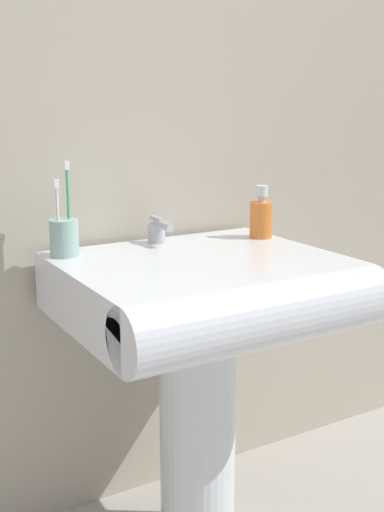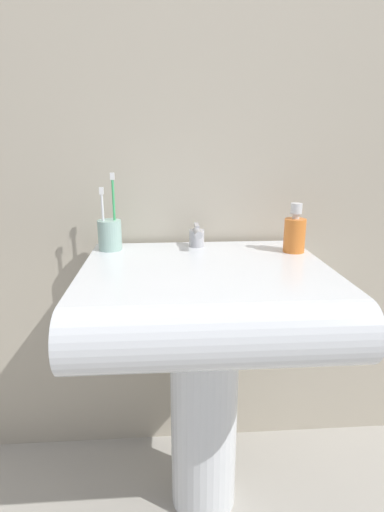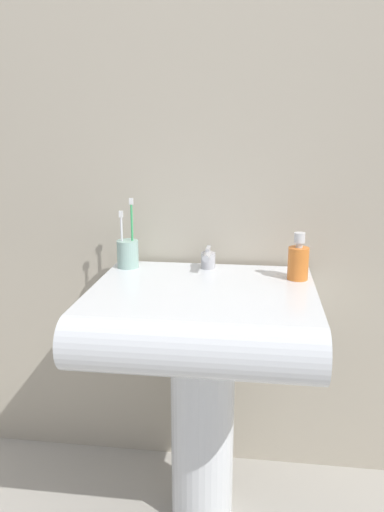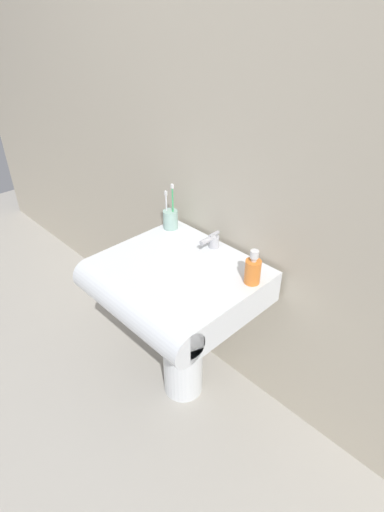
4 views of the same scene
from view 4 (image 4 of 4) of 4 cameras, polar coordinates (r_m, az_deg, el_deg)
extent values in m
plane|color=#ADA89E|center=(2.13, -1.23, -18.16)|extent=(6.00, 6.00, 0.00)
cube|color=#B7AD99|center=(1.62, 6.29, 16.31)|extent=(5.00, 0.05, 2.40)
cylinder|color=white|center=(1.90, -1.34, -12.43)|extent=(0.19, 0.19, 0.61)
cube|color=white|center=(1.66, -1.51, -3.33)|extent=(0.63, 0.51, 0.14)
cylinder|color=white|center=(1.53, -8.50, -7.22)|extent=(0.63, 0.14, 0.14)
cylinder|color=#B7B7BC|center=(1.72, 3.14, 2.05)|extent=(0.05, 0.05, 0.05)
cylinder|color=#B7B7BC|center=(1.69, 2.26, 2.32)|extent=(0.02, 0.08, 0.02)
cube|color=#B7B7BC|center=(1.70, 3.18, 3.14)|extent=(0.01, 0.06, 0.01)
cylinder|color=#99BFB2|center=(1.86, -3.10, 5.24)|extent=(0.07, 0.07, 0.09)
cylinder|color=white|center=(1.85, -3.66, 6.58)|extent=(0.01, 0.01, 0.15)
cube|color=white|center=(1.81, -3.76, 8.96)|extent=(0.01, 0.01, 0.02)
cylinder|color=#3FB266|center=(1.82, -2.75, 6.94)|extent=(0.01, 0.01, 0.19)
cube|color=white|center=(1.78, -2.84, 9.93)|extent=(0.01, 0.01, 0.02)
cylinder|color=orange|center=(1.51, 8.65, -2.23)|extent=(0.06, 0.06, 0.10)
cylinder|color=silver|center=(1.48, 8.83, -0.47)|extent=(0.02, 0.02, 0.01)
cylinder|color=silver|center=(1.47, 8.91, 0.25)|extent=(0.03, 0.03, 0.03)
camera|label=1|loc=(1.87, -52.20, 2.29)|focal=45.00mm
camera|label=2|loc=(1.25, -41.02, -5.41)|focal=28.00mm
camera|label=3|loc=(1.06, -60.43, -12.75)|focal=35.00mm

